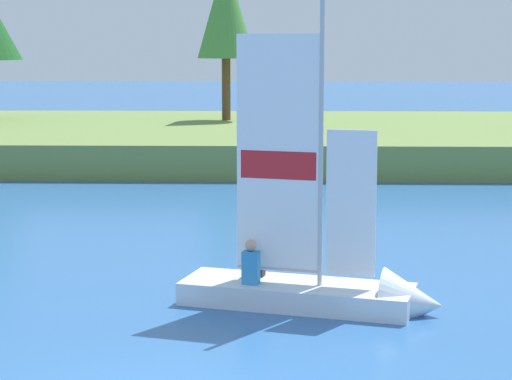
# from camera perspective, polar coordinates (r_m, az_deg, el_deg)

# --- Properties ---
(shore_bank) EXTENTS (80.00, 15.82, 1.18)m
(shore_bank) POSITION_cam_1_polar(r_m,az_deg,el_deg) (38.38, -0.57, 3.08)
(shore_bank) COLOR olive
(shore_bank) RESTS_ON ground
(shoreline_tree_centre) EXTENTS (2.45, 2.45, 6.90)m
(shoreline_tree_centre) POSITION_cam_1_polar(r_m,az_deg,el_deg) (40.67, -1.84, 10.90)
(shoreline_tree_centre) COLOR brown
(shoreline_tree_centre) RESTS_ON shore_bank
(sailboat) EXTENTS (4.63, 2.37, 5.61)m
(sailboat) POSITION_cam_1_polar(r_m,az_deg,el_deg) (16.12, 4.90, -5.83)
(sailboat) COLOR silver
(sailboat) RESTS_ON ground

